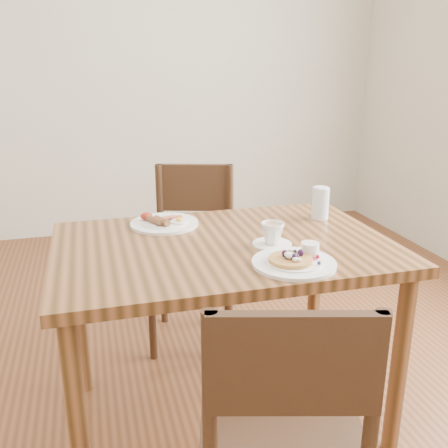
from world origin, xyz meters
The scene contains 8 objects.
ground centered at (0.00, 0.00, 0.00)m, with size 5.00×5.00×0.00m, color #573019.
dining_table centered at (0.00, 0.00, 0.65)m, with size 1.20×0.80×0.75m.
chair_near centered at (-0.03, -0.66, 0.49)m, with size 0.52×0.52×0.88m.
chair_far centered at (0.02, 0.67, 0.49)m, with size 0.53×0.53×0.88m.
pancake_plate centered at (0.17, -0.26, 0.76)m, with size 0.27×0.27×0.06m.
breakfast_plate centered at (-0.18, 0.26, 0.76)m, with size 0.27×0.27×0.04m.
teacup_saucer centered at (0.16, -0.07, 0.79)m, with size 0.14×0.14×0.08m.
water_glass centered at (0.46, 0.18, 0.82)m, with size 0.07×0.07×0.13m, color silver.
Camera 1 is at (-0.45, -1.62, 1.37)m, focal length 40.00 mm.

